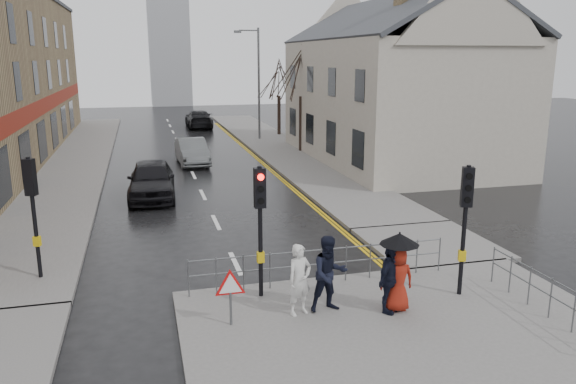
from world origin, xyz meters
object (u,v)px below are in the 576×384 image
car_mid (192,152)px  pedestrian_d (389,279)px  pedestrian_a (300,280)px  pedestrian_with_umbrella (398,268)px  pedestrian_b (329,274)px  car_parked (152,180)px

car_mid → pedestrian_d: bearing=-85.5°
pedestrian_a → pedestrian_with_umbrella: pedestrian_with_umbrella is taller
pedestrian_b → pedestrian_d: pedestrian_b is taller
pedestrian_a → pedestrian_b: bearing=-19.2°
pedestrian_d → car_mid: 21.37m
pedestrian_a → car_mid: bearing=72.4°
pedestrian_b → car_mid: bearing=89.7°
pedestrian_a → car_mid: size_ratio=0.39×
pedestrian_a → car_parked: 13.42m
car_mid → pedestrian_a: bearing=-91.1°
pedestrian_d → car_parked: pedestrian_d is taller
pedestrian_b → pedestrian_with_umbrella: size_ratio=0.96×
pedestrian_a → pedestrian_b: size_ratio=0.92×
pedestrian_a → pedestrian_with_umbrella: bearing=-29.3°
pedestrian_a → car_parked: bearing=84.0°
pedestrian_d → pedestrian_with_umbrella: bearing=-30.7°
pedestrian_b → car_mid: pedestrian_b is taller
pedestrian_d → car_mid: bearing=55.2°
pedestrian_b → car_mid: size_ratio=0.42×
pedestrian_d → car_parked: size_ratio=0.34×
car_mid → pedestrian_b: bearing=-89.0°
pedestrian_with_umbrella → car_parked: size_ratio=0.40×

